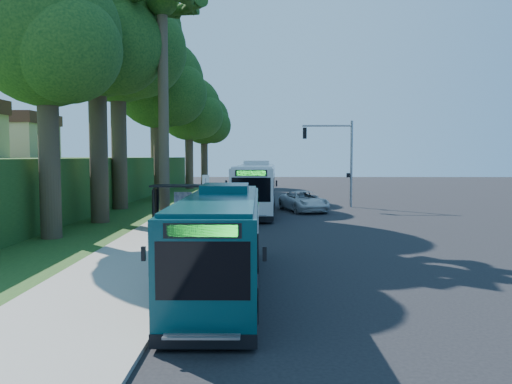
{
  "coord_description": "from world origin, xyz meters",
  "views": [
    {
      "loc": [
        -2.6,
        -30.53,
        4.12
      ],
      "look_at": [
        -2.86,
        1.0,
        1.87
      ],
      "focal_mm": 35.0,
      "sensor_mm": 36.0,
      "label": 1
    }
  ],
  "objects_px": {
    "white_bus": "(256,187)",
    "teal_bus": "(222,238)",
    "pickup": "(304,201)",
    "bus_shelter": "(177,198)"
  },
  "relations": [
    {
      "from": "white_bus",
      "to": "teal_bus",
      "type": "distance_m",
      "value": 21.02
    },
    {
      "from": "white_bus",
      "to": "pickup",
      "type": "distance_m",
      "value": 3.89
    },
    {
      "from": "white_bus",
      "to": "pickup",
      "type": "xyz_separation_m",
      "value": [
        3.62,
        0.93,
        -1.1
      ]
    },
    {
      "from": "bus_shelter",
      "to": "teal_bus",
      "type": "xyz_separation_m",
      "value": [
        3.46,
        -12.16,
        -0.26
      ]
    },
    {
      "from": "white_bus",
      "to": "pickup",
      "type": "relative_size",
      "value": 2.36
    },
    {
      "from": "teal_bus",
      "to": "pickup",
      "type": "bearing_deg",
      "value": 78.28
    },
    {
      "from": "bus_shelter",
      "to": "white_bus",
      "type": "relative_size",
      "value": 0.25
    },
    {
      "from": "white_bus",
      "to": "teal_bus",
      "type": "relative_size",
      "value": 1.21
    },
    {
      "from": "bus_shelter",
      "to": "pickup",
      "type": "bearing_deg",
      "value": 50.86
    },
    {
      "from": "bus_shelter",
      "to": "pickup",
      "type": "xyz_separation_m",
      "value": [
        7.95,
        9.77,
        -1.05
      ]
    }
  ]
}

